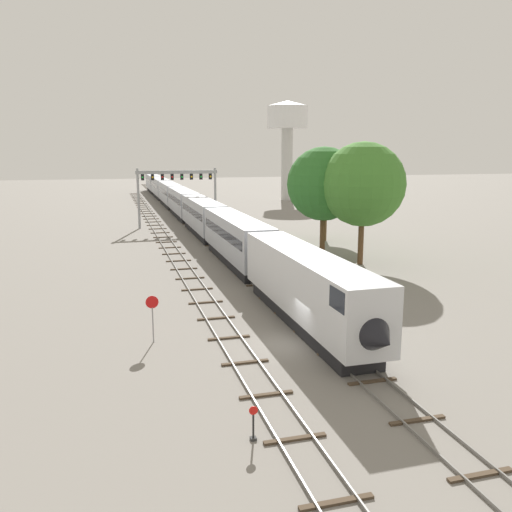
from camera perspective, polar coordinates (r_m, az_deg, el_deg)
ground_plane at (r=31.82m, az=4.11°, el=-9.50°), size 400.00×400.00×0.00m
track_main at (r=89.53m, az=-7.65°, el=3.97°), size 2.60×200.00×0.16m
track_near at (r=69.23m, az=-9.84°, el=1.78°), size 2.60×160.00×0.16m
passenger_train at (r=92.42m, az=-7.97°, el=5.78°), size 3.04×139.07×4.80m
signal_gantry at (r=80.16m, az=-8.51°, el=7.75°), size 12.10×0.49×8.82m
water_tower at (r=124.05m, az=3.41°, el=14.11°), size 9.35×9.35×22.51m
switch_stand at (r=21.91m, az=-0.29°, el=-18.10°), size 0.36×0.24×1.46m
stop_sign at (r=32.07m, az=-11.13°, el=-5.98°), size 0.76×0.08×2.88m
trackside_tree_left at (r=67.45m, az=7.51°, el=7.08°), size 6.13×6.13×9.55m
trackside_tree_mid at (r=55.66m, az=7.33°, el=7.72°), size 7.65×7.65×11.76m
trackside_tree_right at (r=53.56m, az=11.49°, el=7.58°), size 8.34×8.34×12.23m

